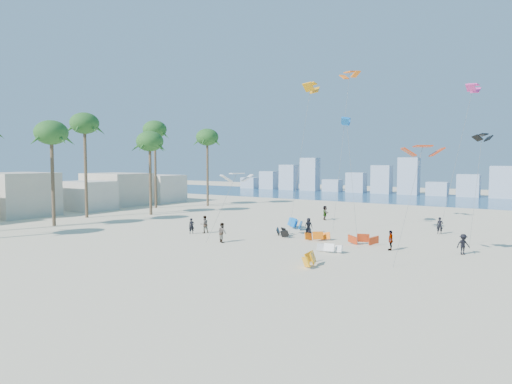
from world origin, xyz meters
The scene contains 10 objects.
ground centered at (0.00, 0.00, 0.00)m, with size 220.00×220.00×0.00m, color beige.
ocean centered at (0.00, 72.00, 0.01)m, with size 220.00×220.00×0.00m, color navy.
kitesurfer_near centered at (-3.41, 13.44, 0.82)m, with size 0.60×0.39×1.65m, color black.
kitesurfer_mid centered at (2.27, 11.29, 0.92)m, with size 0.90×0.70×1.85m, color gray.
kitesurfers_far centered at (9.25, 21.87, 0.89)m, with size 25.90×18.12×1.85m.
grounded_kites centered at (8.89, 16.85, 0.45)m, with size 13.26×18.08×1.09m.
flying_kites centered at (13.60, 19.85, 11.91)m, with size 29.88×20.56×18.16m.
palm_row centered at (-21.96, 16.17, 11.15)m, with size 9.95×44.80×14.13m.
beachfront_buildings centered at (-33.69, 20.82, 2.67)m, with size 11.50×43.00×6.00m.
distant_skyline centered at (-1.19, 82.00, 3.09)m, with size 85.00×3.00×8.40m.
Camera 1 is at (27.70, -21.99, 7.67)m, focal length 31.48 mm.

